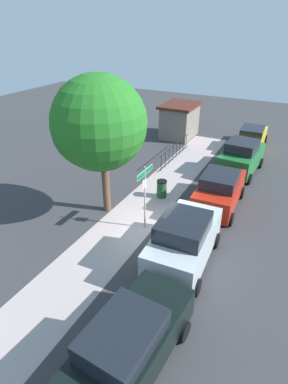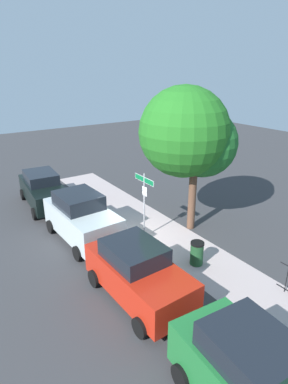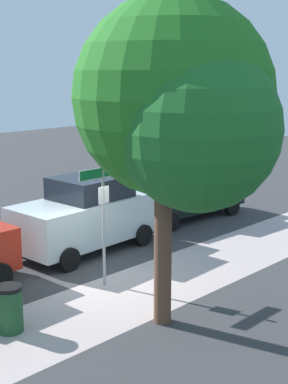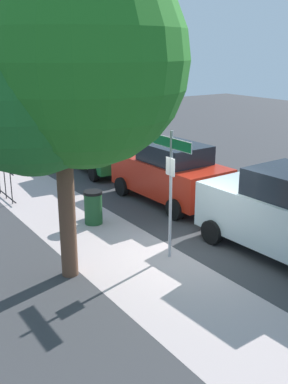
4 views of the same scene
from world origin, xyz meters
name	(u,v)px [view 2 (image 2 of 4)]	position (x,y,z in m)	size (l,w,h in m)	color
ground_plane	(135,237)	(0.00, 0.00, 0.00)	(60.00, 60.00, 0.00)	#38383A
sidewalk_strip	(184,248)	(2.00, 1.30, 0.00)	(24.00, 2.60, 0.00)	#B4A2A0
street_sign	(144,193)	(0.21, 0.40, 2.19)	(1.44, 0.07, 3.11)	#9EA0A5
shade_tree	(188,135)	(0.24, 2.79, 4.53)	(4.14, 4.59, 6.75)	brown
car_black	(43,189)	(-6.05, -2.29, 0.97)	(4.70, 2.26, 1.92)	black
car_silver	(82,217)	(-1.25, -2.03, 1.07)	(4.39, 2.32, 2.17)	silver
car_red	(138,272)	(3.55, -2.13, 0.99)	(4.27, 2.19, 1.98)	red
car_green	(255,381)	(8.36, -2.21, 1.05)	(4.18, 2.36, 2.13)	#1F6C31
trash_bin	(197,253)	(3.21, 0.90, 0.49)	(0.55, 0.55, 0.98)	#1E4C28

